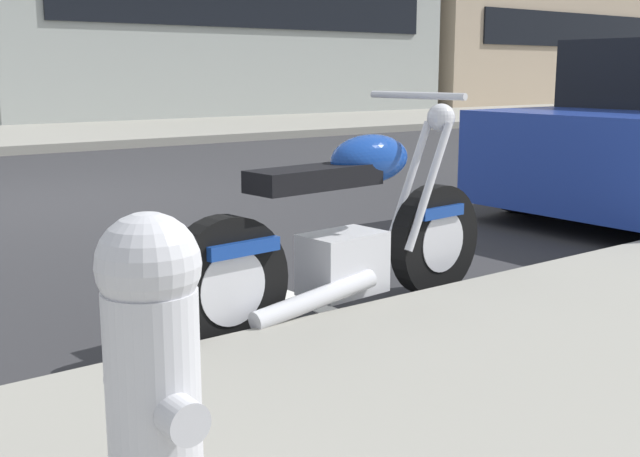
{
  "coord_description": "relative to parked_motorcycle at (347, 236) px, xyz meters",
  "views": [
    {
      "loc": [
        -2.39,
        -7.36,
        1.2
      ],
      "look_at": [
        -0.16,
        -4.43,
        0.47
      ],
      "focal_mm": 44.59,
      "sensor_mm": 36.0,
      "label": 1
    }
  ],
  "objects": [
    {
      "name": "fire_hydrant",
      "position": [
        -1.64,
        -1.31,
        0.12
      ],
      "size": [
        0.24,
        0.36,
        0.76
      ],
      "color": "#B7B7BC",
      "rests_on": "sidewalk_near_curb"
    },
    {
      "name": "ground_plane",
      "position": [
        0.01,
        4.44,
        -0.42
      ],
      "size": [
        260.0,
        260.0,
        0.0
      ],
      "primitive_type": "plane",
      "color": "#28282B"
    },
    {
      "name": "parking_stall_stripe",
      "position": [
        0.01,
        0.5,
        -0.42
      ],
      "size": [
        0.12,
        2.2,
        0.01
      ],
      "primitive_type": "cube",
      "color": "silver",
      "rests_on": "ground"
    },
    {
      "name": "sidewalk_far_curb",
      "position": [
        12.01,
        11.49,
        -0.35
      ],
      "size": [
        120.0,
        5.0,
        0.14
      ],
      "primitive_type": "cube",
      "color": "gray",
      "rests_on": "ground"
    },
    {
      "name": "car_opposite_curb",
      "position": [
        15.94,
        8.16,
        0.25
      ],
      "size": [
        4.58,
        2.15,
        1.4
      ],
      "rotation": [
        0.0,
        0.0,
        3.21
      ],
      "color": "beige",
      "rests_on": "ground"
    },
    {
      "name": "parked_motorcycle",
      "position": [
        0.0,
        0.0,
        0.0
      ],
      "size": [
        2.0,
        0.62,
        1.1
      ],
      "rotation": [
        0.0,
        0.0,
        0.08
      ],
      "color": "black",
      "rests_on": "ground"
    }
  ]
}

